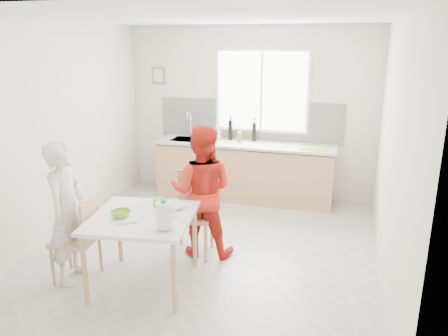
# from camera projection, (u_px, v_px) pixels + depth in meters

# --- Properties ---
(ground) EXTENTS (4.50, 4.50, 0.00)m
(ground) POSITION_uv_depth(u_px,v_px,m) (206.00, 252.00, 5.31)
(ground) COLOR #B7B7B2
(ground) RESTS_ON ground
(room_shell) EXTENTS (4.50, 4.50, 4.50)m
(room_shell) POSITION_uv_depth(u_px,v_px,m) (204.00, 118.00, 4.84)
(room_shell) COLOR silver
(room_shell) RESTS_ON ground
(window) EXTENTS (1.50, 0.06, 1.30)m
(window) POSITION_uv_depth(u_px,v_px,m) (262.00, 91.00, 6.82)
(window) COLOR white
(window) RESTS_ON room_shell
(backsplash) EXTENTS (3.00, 0.02, 0.65)m
(backsplash) POSITION_uv_depth(u_px,v_px,m) (249.00, 120.00, 7.02)
(backsplash) COLOR white
(backsplash) RESTS_ON room_shell
(picture_frame) EXTENTS (0.22, 0.03, 0.28)m
(picture_frame) POSITION_uv_depth(u_px,v_px,m) (158.00, 76.00, 7.23)
(picture_frame) COLOR #5F9343
(picture_frame) RESTS_ON room_shell
(kitchen_counter) EXTENTS (2.84, 0.64, 1.37)m
(kitchen_counter) POSITION_uv_depth(u_px,v_px,m) (244.00, 173.00, 6.98)
(kitchen_counter) COLOR tan
(kitchen_counter) RESTS_ON ground
(dining_table) EXTENTS (1.13, 1.13, 0.77)m
(dining_table) POSITION_uv_depth(u_px,v_px,m) (142.00, 223.00, 4.42)
(dining_table) COLOR white
(dining_table) RESTS_ON ground
(chair_left) EXTENTS (0.47, 0.47, 0.92)m
(chair_left) POSITION_uv_depth(u_px,v_px,m) (81.00, 236.00, 4.57)
(chair_left) COLOR tan
(chair_left) RESTS_ON ground
(chair_far) EXTENTS (0.51, 0.51, 0.98)m
(chair_far) POSITION_uv_depth(u_px,v_px,m) (194.00, 209.00, 5.20)
(chair_far) COLOR tan
(chair_far) RESTS_ON ground
(person_white) EXTENTS (0.43, 0.59, 1.51)m
(person_white) POSITION_uv_depth(u_px,v_px,m) (67.00, 213.00, 4.52)
(person_white) COLOR silver
(person_white) RESTS_ON ground
(person_red) EXTENTS (0.83, 0.69, 1.56)m
(person_red) POSITION_uv_depth(u_px,v_px,m) (202.00, 191.00, 5.08)
(person_red) COLOR red
(person_red) RESTS_ON ground
(bowl_green) EXTENTS (0.22, 0.22, 0.06)m
(bowl_green) POSITION_uv_depth(u_px,v_px,m) (121.00, 214.00, 4.37)
(bowl_green) COLOR #7ABB2B
(bowl_green) RESTS_ON dining_table
(bowl_white) EXTENTS (0.22, 0.22, 0.05)m
(bowl_white) POSITION_uv_depth(u_px,v_px,m) (177.00, 206.00, 4.59)
(bowl_white) COLOR white
(bowl_white) RESTS_ON dining_table
(milk_jug) EXTENTS (0.21, 0.15, 0.27)m
(milk_jug) POSITION_uv_depth(u_px,v_px,m) (165.00, 215.00, 4.05)
(milk_jug) COLOR white
(milk_jug) RESTS_ON dining_table
(green_box) EXTENTS (0.11, 0.11, 0.09)m
(green_box) POSITION_uv_depth(u_px,v_px,m) (159.00, 202.00, 4.64)
(green_box) COLOR #8FC32D
(green_box) RESTS_ON dining_table
(spoon) EXTENTS (0.15, 0.08, 0.01)m
(spoon) POSITION_uv_depth(u_px,v_px,m) (126.00, 223.00, 4.20)
(spoon) COLOR #A5A5AA
(spoon) RESTS_ON dining_table
(cutting_board) EXTENTS (0.37, 0.27, 0.01)m
(cutting_board) POSITION_uv_depth(u_px,v_px,m) (313.00, 149.00, 6.46)
(cutting_board) COLOR #85C92E
(cutting_board) RESTS_ON kitchen_counter
(wine_bottle_a) EXTENTS (0.07, 0.07, 0.32)m
(wine_bottle_a) POSITION_uv_depth(u_px,v_px,m) (230.00, 130.00, 7.02)
(wine_bottle_a) COLOR black
(wine_bottle_a) RESTS_ON kitchen_counter
(wine_bottle_b) EXTENTS (0.07, 0.07, 0.30)m
(wine_bottle_b) POSITION_uv_depth(u_px,v_px,m) (254.00, 132.00, 6.91)
(wine_bottle_b) COLOR black
(wine_bottle_b) RESTS_ON kitchen_counter
(jar_amber) EXTENTS (0.06, 0.06, 0.16)m
(jar_amber) POSITION_uv_depth(u_px,v_px,m) (239.00, 137.00, 6.86)
(jar_amber) COLOR brown
(jar_amber) RESTS_ON kitchen_counter
(soap_bottle) EXTENTS (0.11, 0.11, 0.21)m
(soap_bottle) POSITION_uv_depth(u_px,v_px,m) (217.00, 133.00, 7.04)
(soap_bottle) COLOR #999999
(soap_bottle) RESTS_ON kitchen_counter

